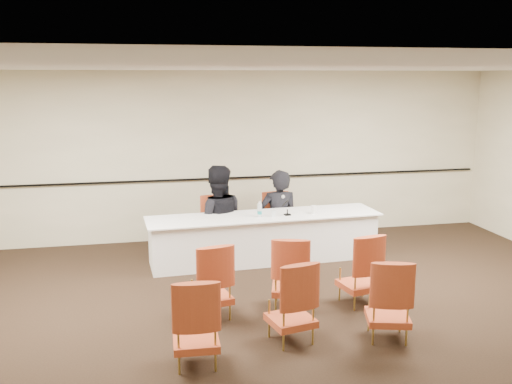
{
  "coord_description": "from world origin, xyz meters",
  "views": [
    {
      "loc": [
        -1.58,
        -6.02,
        2.89
      ],
      "look_at": [
        0.28,
        2.6,
        1.1
      ],
      "focal_mm": 40.0,
      "sensor_mm": 36.0,
      "label": 1
    }
  ],
  "objects_px": {
    "panelist_main_chair": "(279,221)",
    "aud_chair_front_right": "(360,268)",
    "coffee_cup": "(314,210)",
    "water_bottle": "(260,209)",
    "aud_chair_front_left": "(210,280)",
    "panelist_main": "(279,224)",
    "aud_chair_front_mid": "(291,272)",
    "aud_chair_back_left": "(196,321)",
    "panel_table": "(264,238)",
    "drinking_glass": "(274,214)",
    "panelist_second": "(217,224)",
    "microphone": "(287,206)",
    "aud_chair_back_mid": "(291,301)",
    "panelist_second_chair": "(217,226)",
    "aud_chair_back_right": "(388,298)"
  },
  "relations": [
    {
      "from": "microphone",
      "to": "coffee_cup",
      "type": "height_order",
      "value": "microphone"
    },
    {
      "from": "panelist_main_chair",
      "to": "water_bottle",
      "type": "distance_m",
      "value": 0.9
    },
    {
      "from": "aud_chair_back_left",
      "to": "aud_chair_back_right",
      "type": "distance_m",
      "value": 2.17
    },
    {
      "from": "panelist_main",
      "to": "panelist_second_chair",
      "type": "bearing_deg",
      "value": 4.29
    },
    {
      "from": "panelist_second",
      "to": "panelist_second_chair",
      "type": "height_order",
      "value": "panelist_second"
    },
    {
      "from": "panelist_second_chair",
      "to": "microphone",
      "type": "distance_m",
      "value": 1.27
    },
    {
      "from": "panel_table",
      "to": "aud_chair_front_left",
      "type": "relative_size",
      "value": 3.9
    },
    {
      "from": "panelist_main",
      "to": "aud_chair_front_mid",
      "type": "distance_m",
      "value": 2.55
    },
    {
      "from": "panelist_main_chair",
      "to": "coffee_cup",
      "type": "xyz_separation_m",
      "value": [
        0.41,
        -0.65,
        0.33
      ]
    },
    {
      "from": "panel_table",
      "to": "panelist_main_chair",
      "type": "relative_size",
      "value": 3.9
    },
    {
      "from": "coffee_cup",
      "to": "aud_chair_back_left",
      "type": "bearing_deg",
      "value": -125.95
    },
    {
      "from": "panelist_second",
      "to": "aud_chair_front_mid",
      "type": "height_order",
      "value": "panelist_second"
    },
    {
      "from": "aud_chair_front_left",
      "to": "panel_table",
      "type": "bearing_deg",
      "value": 49.35
    },
    {
      "from": "microphone",
      "to": "drinking_glass",
      "type": "distance_m",
      "value": 0.25
    },
    {
      "from": "microphone",
      "to": "aud_chair_front_right",
      "type": "bearing_deg",
      "value": -87.37
    },
    {
      "from": "aud_chair_back_right",
      "to": "panel_table",
      "type": "bearing_deg",
      "value": 119.22
    },
    {
      "from": "microphone",
      "to": "aud_chair_back_mid",
      "type": "relative_size",
      "value": 0.32
    },
    {
      "from": "coffee_cup",
      "to": "aud_chair_front_right",
      "type": "distance_m",
      "value": 1.94
    },
    {
      "from": "water_bottle",
      "to": "aud_chair_front_mid",
      "type": "bearing_deg",
      "value": -90.33
    },
    {
      "from": "drinking_glass",
      "to": "aud_chair_front_left",
      "type": "height_order",
      "value": "aud_chair_front_left"
    },
    {
      "from": "panel_table",
      "to": "panelist_main",
      "type": "height_order",
      "value": "panelist_main"
    },
    {
      "from": "panelist_second_chair",
      "to": "drinking_glass",
      "type": "relative_size",
      "value": 9.5
    },
    {
      "from": "aud_chair_front_right",
      "to": "aud_chair_back_mid",
      "type": "bearing_deg",
      "value": -154.25
    },
    {
      "from": "aud_chair_front_mid",
      "to": "aud_chair_back_mid",
      "type": "height_order",
      "value": "same"
    },
    {
      "from": "panelist_second_chair",
      "to": "coffee_cup",
      "type": "distance_m",
      "value": 1.62
    },
    {
      "from": "microphone",
      "to": "aud_chair_front_right",
      "type": "distance_m",
      "value": 2.0
    },
    {
      "from": "panel_table",
      "to": "drinking_glass",
      "type": "distance_m",
      "value": 0.46
    },
    {
      "from": "water_bottle",
      "to": "aud_chair_front_mid",
      "type": "height_order",
      "value": "water_bottle"
    },
    {
      "from": "microphone",
      "to": "panelist_main",
      "type": "bearing_deg",
      "value": 76.86
    },
    {
      "from": "microphone",
      "to": "aud_chair_front_left",
      "type": "height_order",
      "value": "microphone"
    },
    {
      "from": "aud_chair_front_left",
      "to": "aud_chair_back_mid",
      "type": "bearing_deg",
      "value": -58.04
    },
    {
      "from": "drinking_glass",
      "to": "aud_chair_front_mid",
      "type": "distance_m",
      "value": 1.85
    },
    {
      "from": "aud_chair_front_mid",
      "to": "aud_chair_front_right",
      "type": "distance_m",
      "value": 0.91
    },
    {
      "from": "panelist_main_chair",
      "to": "panelist_second",
      "type": "bearing_deg",
      "value": -180.0
    },
    {
      "from": "coffee_cup",
      "to": "aud_chair_back_right",
      "type": "relative_size",
      "value": 0.14
    },
    {
      "from": "panelist_second_chair",
      "to": "aud_chair_front_right",
      "type": "distance_m",
      "value": 2.92
    },
    {
      "from": "coffee_cup",
      "to": "aud_chair_back_right",
      "type": "height_order",
      "value": "aud_chair_back_right"
    },
    {
      "from": "aud_chair_front_left",
      "to": "aud_chair_back_right",
      "type": "distance_m",
      "value": 2.11
    },
    {
      "from": "panelist_main_chair",
      "to": "aud_chair_front_mid",
      "type": "xyz_separation_m",
      "value": [
        -0.49,
        -2.51,
        0.0
      ]
    },
    {
      "from": "aud_chair_back_right",
      "to": "panelist_second",
      "type": "bearing_deg",
      "value": 127.45
    },
    {
      "from": "aud_chair_back_mid",
      "to": "panelist_second_chair",
      "type": "bearing_deg",
      "value": 83.66
    },
    {
      "from": "panelist_second",
      "to": "aud_chair_back_mid",
      "type": "distance_m",
      "value": 3.38
    },
    {
      "from": "water_bottle",
      "to": "aud_chair_front_left",
      "type": "bearing_deg",
      "value": -118.3
    },
    {
      "from": "panelist_main",
      "to": "panelist_second",
      "type": "relative_size",
      "value": 0.95
    },
    {
      "from": "coffee_cup",
      "to": "aud_chair_front_mid",
      "type": "height_order",
      "value": "aud_chair_front_mid"
    },
    {
      "from": "aud_chair_back_left",
      "to": "aud_chair_front_right",
      "type": "bearing_deg",
      "value": 30.12
    },
    {
      "from": "panelist_main_chair",
      "to": "aud_chair_front_right",
      "type": "distance_m",
      "value": 2.6
    },
    {
      "from": "panelist_second_chair",
      "to": "aud_chair_front_mid",
      "type": "bearing_deg",
      "value": -79.59
    },
    {
      "from": "drinking_glass",
      "to": "aud_chair_back_right",
      "type": "relative_size",
      "value": 0.11
    },
    {
      "from": "panelist_main_chair",
      "to": "water_bottle",
      "type": "xyz_separation_m",
      "value": [
        -0.48,
        -0.66,
        0.39
      ]
    }
  ]
}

